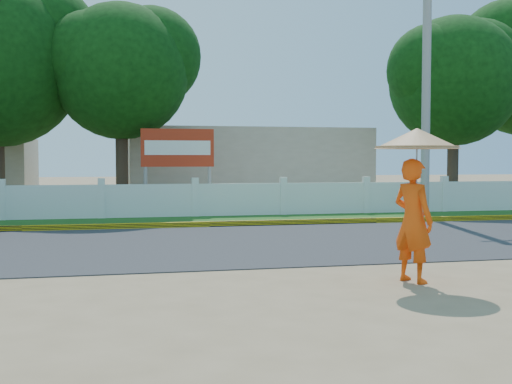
{
  "coord_description": "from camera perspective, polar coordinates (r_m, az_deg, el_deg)",
  "views": [
    {
      "loc": [
        -2.64,
        -9.79,
        1.93
      ],
      "look_at": [
        0.0,
        2.0,
        1.3
      ],
      "focal_mm": 45.0,
      "sensor_mm": 36.0,
      "label": 1
    }
  ],
  "objects": [
    {
      "name": "ground",
      "position": [
        10.32,
        2.44,
        -7.8
      ],
      "size": [
        120.0,
        120.0,
        0.0
      ],
      "primitive_type": "plane",
      "color": "#9E8460",
      "rests_on": "ground"
    },
    {
      "name": "road",
      "position": [
        14.66,
        -2.14,
        -4.54
      ],
      "size": [
        60.0,
        7.0,
        0.02
      ],
      "primitive_type": "cube",
      "color": "#38383A",
      "rests_on": "ground"
    },
    {
      "name": "grass_verge",
      "position": [
        19.81,
        -4.9,
        -2.57
      ],
      "size": [
        60.0,
        3.5,
        0.03
      ],
      "primitive_type": "cube",
      "color": "#2D601E",
      "rests_on": "ground"
    },
    {
      "name": "curb",
      "position": [
        18.13,
        -4.18,
        -2.87
      ],
      "size": [
        40.0,
        0.18,
        0.16
      ],
      "primitive_type": "cube",
      "color": "yellow",
      "rests_on": "ground"
    },
    {
      "name": "fence",
      "position": [
        21.2,
        -5.43,
        -0.75
      ],
      "size": [
        40.0,
        0.1,
        1.1
      ],
      "primitive_type": "cube",
      "color": "silver",
      "rests_on": "ground"
    },
    {
      "name": "building_near",
      "position": [
        28.36,
        -1.14,
        2.33
      ],
      "size": [
        10.0,
        6.0,
        3.2
      ],
      "primitive_type": "cube",
      "color": "#B7AD99",
      "rests_on": "ground"
    },
    {
      "name": "utility_pole",
      "position": [
        21.67,
        14.9,
        9.45
      ],
      "size": [
        0.28,
        0.28,
        8.81
      ],
      "primitive_type": "cylinder",
      "color": "gray",
      "rests_on": "ground"
    },
    {
      "name": "monk_with_parasol",
      "position": [
        10.25,
        13.94,
        0.86
      ],
      "size": [
        1.32,
        1.32,
        2.4
      ],
      "color": "#E5470C",
      "rests_on": "ground"
    },
    {
      "name": "billboard",
      "position": [
        22.2,
        -6.98,
        3.51
      ],
      "size": [
        2.5,
        0.13,
        2.95
      ],
      "color": "gray",
      "rests_on": "ground"
    },
    {
      "name": "tree_row",
      "position": [
        24.59,
        -3.36,
        10.73
      ],
      "size": [
        35.53,
        7.14,
        9.15
      ],
      "color": "#473828",
      "rests_on": "ground"
    }
  ]
}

